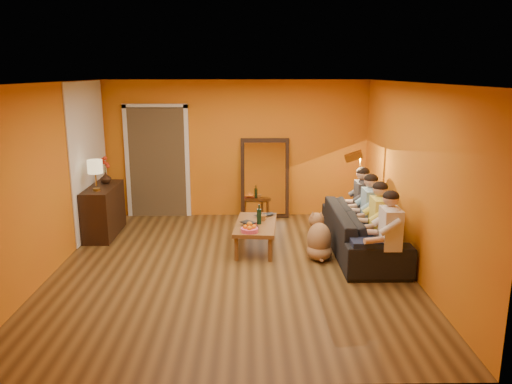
{
  "coord_description": "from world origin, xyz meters",
  "views": [
    {
      "loc": [
        0.25,
        -6.69,
        2.74
      ],
      "look_at": [
        0.35,
        0.5,
        1.0
      ],
      "focal_mm": 35.0,
      "sensor_mm": 36.0,
      "label": 1
    }
  ],
  "objects_px": {
    "sofa": "(363,231)",
    "person_mid_left": "(379,223)",
    "mirror_frame": "(265,178)",
    "sideboard": "(104,211)",
    "person_far_right": "(363,204)",
    "dog": "(319,236)",
    "person_far_left": "(390,235)",
    "laptop": "(266,216)",
    "wine_bottle": "(259,214)",
    "tumbler": "(263,218)",
    "floor_lamp": "(359,195)",
    "coffee_table": "(256,236)",
    "table_lamp": "(96,175)",
    "person_mid_right": "(370,213)",
    "vase": "(106,178)"
  },
  "relations": [
    {
      "from": "sideboard",
      "to": "wine_bottle",
      "type": "height_order",
      "value": "sideboard"
    },
    {
      "from": "mirror_frame",
      "to": "person_mid_left",
      "type": "relative_size",
      "value": 1.25
    },
    {
      "from": "tumbler",
      "to": "vase",
      "type": "xyz_separation_m",
      "value": [
        -2.71,
        0.86,
        0.48
      ]
    },
    {
      "from": "dog",
      "to": "floor_lamp",
      "type": "bearing_deg",
      "value": 36.71
    },
    {
      "from": "person_far_right",
      "to": "vase",
      "type": "bearing_deg",
      "value": 173.08
    },
    {
      "from": "dog",
      "to": "sideboard",
      "type": "bearing_deg",
      "value": 146.19
    },
    {
      "from": "sofa",
      "to": "tumbler",
      "type": "relative_size",
      "value": 22.55
    },
    {
      "from": "mirror_frame",
      "to": "coffee_table",
      "type": "relative_size",
      "value": 1.25
    },
    {
      "from": "person_mid_left",
      "to": "table_lamp",
      "type": "bearing_deg",
      "value": 166.11
    },
    {
      "from": "table_lamp",
      "to": "person_far_right",
      "type": "bearing_deg",
      "value": 0.26
    },
    {
      "from": "table_lamp",
      "to": "person_far_right",
      "type": "relative_size",
      "value": 0.42
    },
    {
      "from": "table_lamp",
      "to": "laptop",
      "type": "relative_size",
      "value": 1.45
    },
    {
      "from": "wine_bottle",
      "to": "sideboard",
      "type": "bearing_deg",
      "value": 163.56
    },
    {
      "from": "sideboard",
      "to": "person_far_right",
      "type": "bearing_deg",
      "value": -3.67
    },
    {
      "from": "person_mid_left",
      "to": "person_far_right",
      "type": "xyz_separation_m",
      "value": [
        0.0,
        1.1,
        0.0
      ]
    },
    {
      "from": "person_far_left",
      "to": "laptop",
      "type": "xyz_separation_m",
      "value": [
        -1.6,
        1.55,
        -0.18
      ]
    },
    {
      "from": "table_lamp",
      "to": "person_mid_right",
      "type": "distance_m",
      "value": 4.43
    },
    {
      "from": "person_mid_left",
      "to": "person_far_right",
      "type": "bearing_deg",
      "value": 90.0
    },
    {
      "from": "coffee_table",
      "to": "person_far_left",
      "type": "height_order",
      "value": "person_far_left"
    },
    {
      "from": "person_far_right",
      "to": "laptop",
      "type": "xyz_separation_m",
      "value": [
        -1.6,
        -0.1,
        -0.18
      ]
    },
    {
      "from": "mirror_frame",
      "to": "sofa",
      "type": "relative_size",
      "value": 0.64
    },
    {
      "from": "person_far_left",
      "to": "tumbler",
      "type": "bearing_deg",
      "value": 141.45
    },
    {
      "from": "wine_bottle",
      "to": "person_far_left",
      "type": "bearing_deg",
      "value": -33.67
    },
    {
      "from": "table_lamp",
      "to": "laptop",
      "type": "height_order",
      "value": "table_lamp"
    },
    {
      "from": "table_lamp",
      "to": "person_mid_right",
      "type": "bearing_deg",
      "value": -6.92
    },
    {
      "from": "wine_bottle",
      "to": "vase",
      "type": "relative_size",
      "value": 1.59
    },
    {
      "from": "table_lamp",
      "to": "person_far_left",
      "type": "relative_size",
      "value": 0.42
    },
    {
      "from": "sideboard",
      "to": "person_mid_right",
      "type": "distance_m",
      "value": 4.45
    },
    {
      "from": "dog",
      "to": "person_mid_right",
      "type": "bearing_deg",
      "value": 6.41
    },
    {
      "from": "sideboard",
      "to": "dog",
      "type": "relative_size",
      "value": 1.68
    },
    {
      "from": "floor_lamp",
      "to": "coffee_table",
      "type": "bearing_deg",
      "value": -149.05
    },
    {
      "from": "person_mid_right",
      "to": "tumbler",
      "type": "bearing_deg",
      "value": 172.4
    },
    {
      "from": "table_lamp",
      "to": "vase",
      "type": "bearing_deg",
      "value": 90.0
    },
    {
      "from": "person_mid_right",
      "to": "wine_bottle",
      "type": "bearing_deg",
      "value": 178.31
    },
    {
      "from": "person_far_left",
      "to": "tumbler",
      "type": "xyz_separation_m",
      "value": [
        -1.66,
        1.32,
        -0.14
      ]
    },
    {
      "from": "coffee_table",
      "to": "laptop",
      "type": "height_order",
      "value": "laptop"
    },
    {
      "from": "person_far_left",
      "to": "tumbler",
      "type": "relative_size",
      "value": 11.67
    },
    {
      "from": "floor_lamp",
      "to": "laptop",
      "type": "height_order",
      "value": "floor_lamp"
    },
    {
      "from": "dog",
      "to": "vase",
      "type": "distance_m",
      "value": 3.86
    },
    {
      "from": "sideboard",
      "to": "person_mid_left",
      "type": "bearing_deg",
      "value": -17.53
    },
    {
      "from": "mirror_frame",
      "to": "sideboard",
      "type": "distance_m",
      "value": 3.01
    },
    {
      "from": "laptop",
      "to": "mirror_frame",
      "type": "bearing_deg",
      "value": 57.72
    },
    {
      "from": "dog",
      "to": "person_far_right",
      "type": "relative_size",
      "value": 0.57
    },
    {
      "from": "sofa",
      "to": "person_mid_left",
      "type": "relative_size",
      "value": 1.93
    },
    {
      "from": "coffee_table",
      "to": "mirror_frame",
      "type": "bearing_deg",
      "value": 88.59
    },
    {
      "from": "wine_bottle",
      "to": "mirror_frame",
      "type": "bearing_deg",
      "value": 85.45
    },
    {
      "from": "person_mid_left",
      "to": "tumbler",
      "type": "relative_size",
      "value": 11.67
    },
    {
      "from": "laptop",
      "to": "sideboard",
      "type": "bearing_deg",
      "value": 140.63
    },
    {
      "from": "sideboard",
      "to": "person_mid_left",
      "type": "xyz_separation_m",
      "value": [
        4.37,
        -1.38,
        0.18
      ]
    },
    {
      "from": "person_mid_right",
      "to": "table_lamp",
      "type": "bearing_deg",
      "value": 173.08
    }
  ]
}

